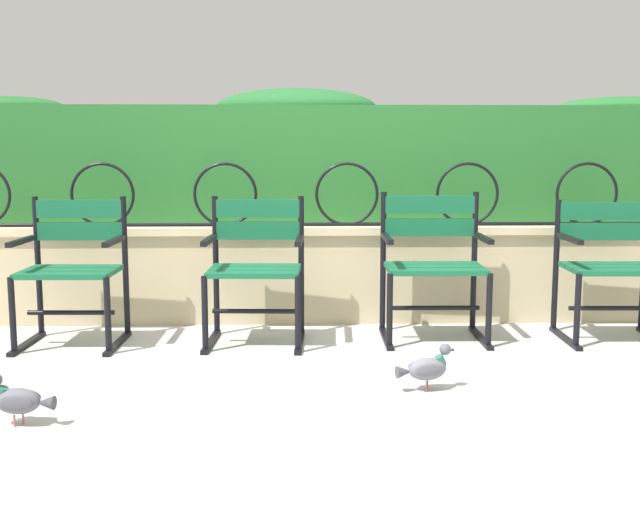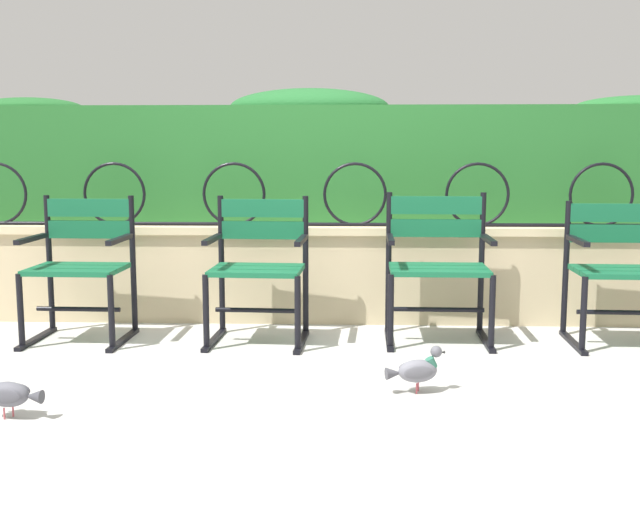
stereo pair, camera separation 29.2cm
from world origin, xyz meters
name	(u,v)px [view 1 (the left image)]	position (x,y,z in m)	size (l,w,h in m)	color
ground_plane	(321,357)	(0.00, 0.00, 0.00)	(60.00, 60.00, 0.00)	#B7B5AF
stone_wall	(316,272)	(0.00, 0.97, 0.33)	(7.50, 0.41, 0.64)	#C6B289
iron_arch_fence	(290,198)	(-0.17, 0.90, 0.83)	(6.96, 0.02, 0.42)	black
hedge_row	(316,159)	(0.01, 1.48, 1.08)	(7.35, 0.67, 0.94)	#236028
park_chair_leftmost	(73,266)	(-1.45, 0.37, 0.46)	(0.59, 0.53, 0.86)	#145B38
park_chair_centre_left	(256,265)	(-0.38, 0.38, 0.46)	(0.59, 0.55, 0.86)	#145B38
park_chair_centre_right	(433,261)	(0.70, 0.44, 0.47)	(0.62, 0.53, 0.88)	#145B38
park_chair_rightmost	(610,264)	(1.77, 0.40, 0.46)	(0.61, 0.54, 0.84)	#145B38
pigeon_near_chairs	(426,368)	(0.49, -0.61, 0.11)	(0.29, 0.14, 0.22)	slate
pigeon_far_side	(19,400)	(-1.29, -1.02, 0.11)	(0.29, 0.12, 0.22)	#5B5B66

